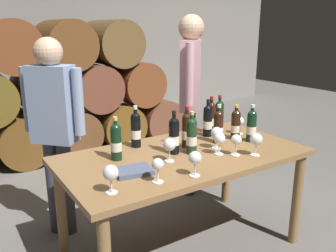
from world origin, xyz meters
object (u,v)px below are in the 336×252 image
(wine_glass_1, at_px, (219,139))
(wine_bottle_9, at_px, (218,126))
(wine_glass_4, at_px, (195,159))
(sommelier_presenting, at_px, (190,89))
(wine_bottle_6, at_px, (208,120))
(wine_glass_6, at_px, (240,122))
(wine_bottle_1, at_px, (219,115))
(tasting_notebook, at_px, (133,171))
(wine_bottle_4, at_px, (174,135))
(wine_glass_3, at_px, (170,145))
(dining_table, at_px, (183,166))
(wine_bottle_2, at_px, (211,117))
(wine_bottle_7, at_px, (136,129))
(wine_bottle_3, at_px, (192,136))
(wine_bottle_0, at_px, (116,141))
(wine_bottle_5, at_px, (251,126))
(wine_bottle_10, at_px, (187,130))
(wine_glass_8, at_px, (217,133))
(wine_glass_0, at_px, (256,140))
(taster_seated_left, at_px, (54,122))
(wine_glass_7, at_px, (158,165))
(wine_glass_5, at_px, (236,141))
(wine_bottle_8, at_px, (236,124))
(wine_glass_2, at_px, (111,173))

(wine_glass_1, bearing_deg, wine_bottle_9, 51.08)
(wine_glass_4, relative_size, sommelier_presenting, 0.09)
(wine_bottle_6, xyz_separation_m, wine_glass_6, (0.26, -0.10, -0.03))
(wine_bottle_1, bearing_deg, tasting_notebook, -157.70)
(wine_bottle_4, relative_size, tasting_notebook, 1.38)
(wine_glass_3, relative_size, wine_glass_4, 1.04)
(dining_table, distance_m, wine_bottle_4, 0.23)
(wine_bottle_2, relative_size, wine_glass_3, 1.93)
(wine_bottle_4, distance_m, wine_bottle_7, 0.31)
(wine_bottle_3, distance_m, wine_bottle_4, 0.12)
(wine_bottle_1, xyz_separation_m, wine_glass_3, (-0.75, -0.38, -0.02))
(wine_bottle_0, bearing_deg, wine_bottle_5, -11.24)
(wine_bottle_10, distance_m, wine_glass_1, 0.26)
(dining_table, height_order, wine_bottle_3, wine_bottle_3)
(wine_glass_8, bearing_deg, wine_glass_0, -63.02)
(wine_bottle_9, height_order, taster_seated_left, taster_seated_left)
(wine_bottle_2, distance_m, wine_bottle_9, 0.26)
(taster_seated_left, bearing_deg, wine_bottle_6, -24.63)
(taster_seated_left, bearing_deg, wine_bottle_1, -18.19)
(wine_bottle_9, bearing_deg, wine_glass_7, -154.38)
(wine_bottle_5, relative_size, taster_seated_left, 0.19)
(wine_bottle_0, relative_size, wine_bottle_7, 0.95)
(wine_bottle_4, relative_size, wine_glass_3, 1.91)
(wine_bottle_1, distance_m, wine_bottle_7, 0.79)
(wine_bottle_4, distance_m, wine_bottle_6, 0.49)
(wine_bottle_7, xyz_separation_m, wine_glass_0, (0.60, -0.60, -0.02))
(wine_bottle_0, distance_m, wine_glass_1, 0.70)
(tasting_notebook, bearing_deg, taster_seated_left, 114.44)
(wine_glass_6, bearing_deg, wine_glass_5, -136.52)
(wine_glass_1, bearing_deg, taster_seated_left, 135.17)
(wine_bottle_10, xyz_separation_m, wine_glass_6, (0.56, 0.04, -0.03))
(wine_bottle_4, bearing_deg, wine_glass_5, -37.76)
(wine_bottle_9, height_order, wine_glass_3, wine_bottle_9)
(wine_glass_4, distance_m, wine_glass_7, 0.23)
(wine_bottle_0, bearing_deg, wine_bottle_9, -6.54)
(wine_bottle_9, xyz_separation_m, taster_seated_left, (-1.03, 0.67, 0.03))
(wine_bottle_6, xyz_separation_m, wine_bottle_10, (-0.30, -0.14, 0.00))
(wine_bottle_1, relative_size, wine_bottle_6, 1.01)
(tasting_notebook, bearing_deg, wine_glass_4, -29.24)
(taster_seated_left, bearing_deg, wine_glass_8, -39.13)
(wine_bottle_8, height_order, wine_glass_4, wine_bottle_8)
(wine_bottle_7, height_order, wine_glass_0, wine_bottle_7)
(wine_bottle_8, height_order, wine_glass_6, wine_bottle_8)
(wine_bottle_9, distance_m, wine_bottle_10, 0.27)
(wine_bottle_3, height_order, taster_seated_left, taster_seated_left)
(wine_bottle_7, xyz_separation_m, sommelier_presenting, (0.81, 0.45, 0.15))
(wine_glass_5, distance_m, wine_glass_7, 0.68)
(wine_glass_2, height_order, wine_glass_6, wine_glass_2)
(wine_glass_8, height_order, sommelier_presenting, sommelier_presenting)
(tasting_notebook, bearing_deg, dining_table, 24.13)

